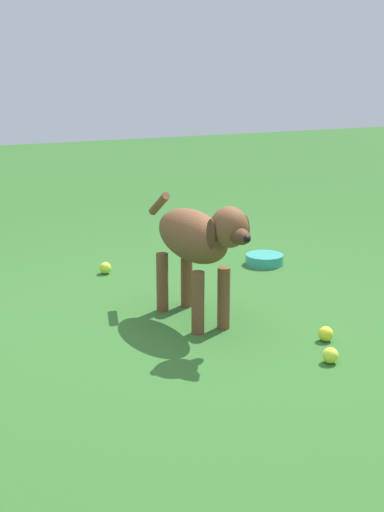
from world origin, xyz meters
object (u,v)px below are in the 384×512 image
Objects in this scene: tennis_ball_0 at (326,334)px; water_bowl at (264,259)px; tennis_ball_3 at (105,268)px; tennis_ball_1 at (330,355)px; dog at (198,240)px.

tennis_ball_0 is 0.30× the size of water_bowl.
tennis_ball_3 is at bearing 78.38° from water_bowl.
tennis_ball_1 is 1.62m from tennis_ball_3.
tennis_ball_1 is at bearing 162.26° from water_bowl.
tennis_ball_0 is 1.20m from water_bowl.
water_bowl is (-0.19, -0.91, -0.00)m from tennis_ball_3.
tennis_ball_1 is 1.00× the size of tennis_ball_3.
tennis_ball_3 is (0.91, 0.17, -0.36)m from dog.
water_bowl is (1.36, -0.44, -0.00)m from tennis_ball_1.
tennis_ball_0 is 1.46m from tennis_ball_3.
tennis_ball_1 is (-0.64, -0.31, -0.36)m from dog.
dog is at bearing 44.39° from tennis_ball_0.
water_bowl is at bearing -17.74° from tennis_ball_1.
tennis_ball_3 is 0.30× the size of water_bowl.
tennis_ball_1 is at bearing 151.67° from tennis_ball_0.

